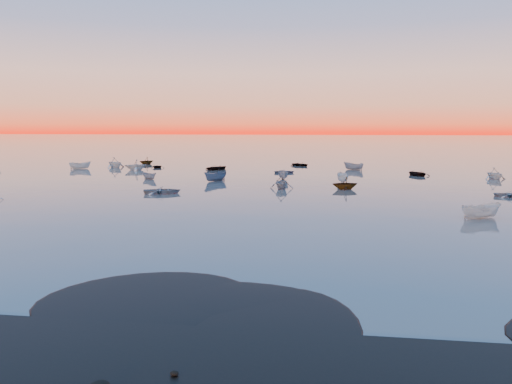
# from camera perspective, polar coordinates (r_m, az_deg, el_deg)

# --- Properties ---
(ground) EXTENTS (600.00, 600.00, 0.00)m
(ground) POSITION_cam_1_polar(r_m,az_deg,el_deg) (122.45, 5.07, 3.78)
(ground) COLOR #665D55
(ground) RESTS_ON ground
(mud_lobes) EXTENTS (140.00, 6.00, 0.07)m
(mud_lobes) POSITION_cam_1_polar(r_m,az_deg,el_deg) (23.42, -8.31, -12.98)
(mud_lobes) COLOR black
(mud_lobes) RESTS_ON ground
(moored_fleet) EXTENTS (124.00, 58.00, 1.20)m
(moored_fleet) POSITION_cam_1_polar(r_m,az_deg,el_deg) (75.72, 3.21, 1.41)
(moored_fleet) COLOR silver
(moored_fleet) RESTS_ON ground
(boat_near_center) EXTENTS (2.96, 4.24, 1.35)m
(boat_near_center) POSITION_cam_1_polar(r_m,az_deg,el_deg) (48.71, 24.28, -2.75)
(boat_near_center) COLOR silver
(boat_near_center) RESTS_ON ground
(boat_near_right) EXTENTS (3.86, 1.74, 1.35)m
(boat_near_right) POSITION_cam_1_polar(r_m,az_deg,el_deg) (65.17, 2.93, 0.40)
(boat_near_right) COLOR slate
(boat_near_right) RESTS_ON ground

